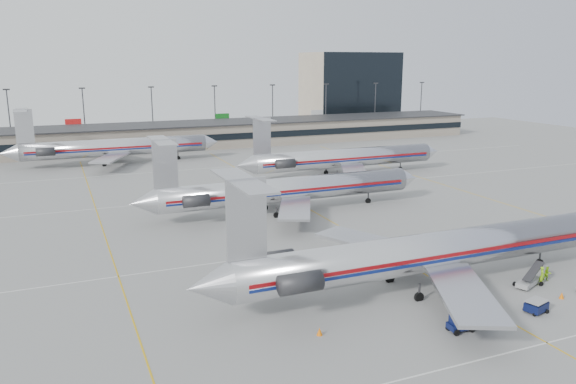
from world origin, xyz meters
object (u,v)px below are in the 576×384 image
belt_loader (529,281)px  jet_second_row (283,190)px  tug_center (484,315)px  jet_foreground (423,253)px

belt_loader → jet_second_row: bearing=85.6°
jet_second_row → tug_center: jet_second_row is taller
jet_second_row → belt_loader: bearing=-71.4°
jet_foreground → jet_second_row: 31.95m
jet_second_row → jet_foreground: bearing=-86.7°
jet_second_row → belt_loader: size_ratio=11.13×
jet_second_row → tug_center: (2.00, -40.47, -2.64)m
tug_center → jet_second_row: bearing=100.6°
tug_center → belt_loader: belt_loader is taller
jet_foreground → belt_loader: (10.16, -3.79, -3.12)m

